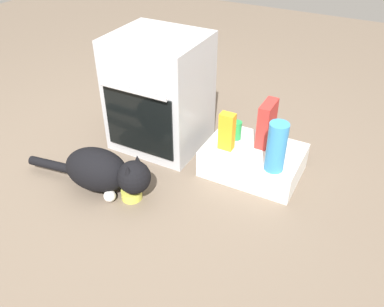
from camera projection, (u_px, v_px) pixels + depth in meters
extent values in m
plane|color=#6B5B4C|center=(141.00, 174.00, 2.57)|extent=(8.00, 8.00, 0.00)
cube|color=#B7BABF|center=(160.00, 92.00, 2.66)|extent=(0.58, 0.52, 0.76)
cube|color=black|center=(139.00, 123.00, 2.52)|extent=(0.49, 0.01, 0.42)
cylinder|color=silver|center=(133.00, 92.00, 2.37)|extent=(0.46, 0.02, 0.02)
cube|color=white|center=(253.00, 160.00, 2.54)|extent=(0.59, 0.42, 0.18)
cylinder|color=#D1D14C|center=(132.00, 194.00, 2.37)|extent=(0.12, 0.12, 0.05)
sphere|color=brown|center=(131.00, 192.00, 2.36)|extent=(0.07, 0.07, 0.07)
ellipsoid|color=black|center=(97.00, 169.00, 2.37)|extent=(0.42, 0.29, 0.26)
sphere|color=black|center=(134.00, 177.00, 2.28)|extent=(0.19, 0.19, 0.19)
cone|color=black|center=(138.00, 162.00, 2.28)|extent=(0.07, 0.07, 0.09)
cone|color=black|center=(128.00, 172.00, 2.20)|extent=(0.07, 0.07, 0.09)
cylinder|color=black|center=(53.00, 165.00, 2.51)|extent=(0.34, 0.09, 0.07)
sphere|color=silver|center=(122.00, 182.00, 2.45)|extent=(0.07, 0.07, 0.07)
sphere|color=silver|center=(110.00, 196.00, 2.34)|extent=(0.07, 0.07, 0.07)
cube|color=#B72D28|center=(267.00, 123.00, 2.46)|extent=(0.07, 0.18, 0.28)
cube|color=orange|center=(227.00, 131.00, 2.42)|extent=(0.09, 0.06, 0.24)
cylinder|color=#388CD1|center=(276.00, 147.00, 2.23)|extent=(0.11, 0.11, 0.30)
cylinder|color=green|center=(236.00, 130.00, 2.54)|extent=(0.07, 0.07, 0.12)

